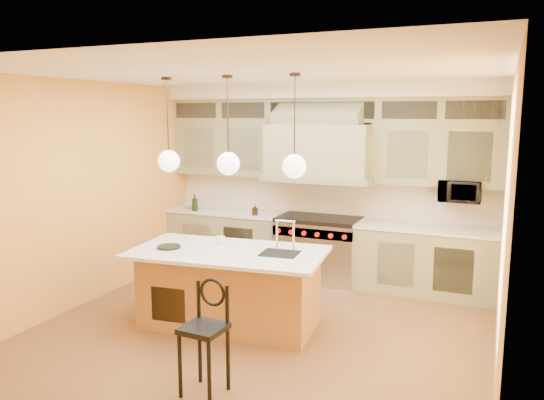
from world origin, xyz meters
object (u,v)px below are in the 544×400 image
at_px(counter_stool, 205,331).
at_px(microwave, 460,191).
at_px(range, 318,248).
at_px(kitchen_island, 230,286).

relative_size(counter_stool, microwave, 1.90).
height_order(range, microwave, microwave).
distance_m(range, kitchen_island, 2.11).
distance_m(counter_stool, microwave, 4.15).
distance_m(range, microwave, 2.18).
bearing_deg(microwave, counter_stool, -116.76).
bearing_deg(counter_stool, range, 95.41).
xyz_separation_m(kitchen_island, counter_stool, (0.52, -1.45, 0.11)).
xyz_separation_m(range, kitchen_island, (-0.39, -2.07, -0.01)).
bearing_deg(microwave, kitchen_island, -137.15).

